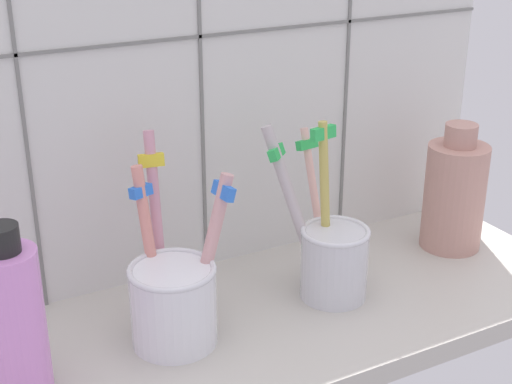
% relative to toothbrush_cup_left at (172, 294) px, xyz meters
% --- Properties ---
extents(counter_slab, '(0.64, 0.22, 0.02)m').
position_rel_toothbrush_cup_left_xyz_m(counter_slab, '(0.08, -0.01, -0.05)').
color(counter_slab, '#BCB7AD').
rests_on(counter_slab, ground).
extents(tile_wall_back, '(0.64, 0.02, 0.45)m').
position_rel_toothbrush_cup_left_xyz_m(tile_wall_back, '(0.08, 0.11, 0.16)').
color(tile_wall_back, silver).
rests_on(tile_wall_back, ground).
extents(toothbrush_cup_left, '(0.09, 0.10, 0.17)m').
position_rel_toothbrush_cup_left_xyz_m(toothbrush_cup_left, '(0.00, 0.00, 0.00)').
color(toothbrush_cup_left, white).
rests_on(toothbrush_cup_left, counter_slab).
extents(toothbrush_cup_right, '(0.08, 0.09, 0.16)m').
position_rel_toothbrush_cup_left_xyz_m(toothbrush_cup_right, '(0.15, 0.00, 0.00)').
color(toothbrush_cup_right, silver).
rests_on(toothbrush_cup_right, counter_slab).
extents(ceramic_vase, '(0.06, 0.06, 0.13)m').
position_rel_toothbrush_cup_left_xyz_m(ceramic_vase, '(0.32, 0.02, 0.02)').
color(ceramic_vase, tan).
rests_on(ceramic_vase, counter_slab).
extents(soap_bottle, '(0.05, 0.05, 0.14)m').
position_rel_toothbrush_cup_left_xyz_m(soap_bottle, '(-0.13, -0.02, 0.02)').
color(soap_bottle, '#DE8CDD').
rests_on(soap_bottle, counter_slab).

